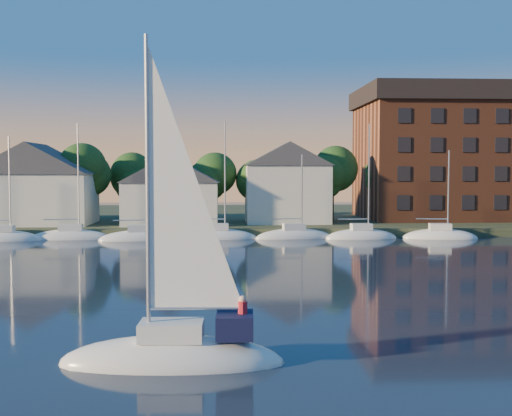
{
  "coord_description": "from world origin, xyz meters",
  "views": [
    {
      "loc": [
        0.04,
        -19.54,
        7.39
      ],
      "look_at": [
        2.25,
        22.0,
        4.95
      ],
      "focal_mm": 45.0,
      "sensor_mm": 36.0,
      "label": 1
    }
  ],
  "objects": [
    {
      "name": "ground",
      "position": [
        0.0,
        0.0,
        0.0
      ],
      "size": [
        260.0,
        260.0,
        0.0
      ],
      "primitive_type": "plane",
      "color": "black",
      "rests_on": "ground"
    },
    {
      "name": "shoreline_land",
      "position": [
        0.0,
        75.0,
        0.0
      ],
      "size": [
        160.0,
        50.0,
        2.0
      ],
      "primitive_type": "cube",
      "color": "#2B3720",
      "rests_on": "ground"
    },
    {
      "name": "wooden_dock",
      "position": [
        0.0,
        52.0,
        0.0
      ],
      "size": [
        120.0,
        3.0,
        1.0
      ],
      "primitive_type": "cube",
      "color": "brown",
      "rests_on": "ground"
    },
    {
      "name": "clubhouse_west",
      "position": [
        -22.0,
        58.0,
        5.93
      ],
      "size": [
        13.65,
        9.45,
        9.64
      ],
      "color": "beige",
      "rests_on": "shoreline_land"
    },
    {
      "name": "clubhouse_centre",
      "position": [
        -6.0,
        57.0,
        5.13
      ],
      "size": [
        11.55,
        8.4,
        8.08
      ],
      "color": "beige",
      "rests_on": "shoreline_land"
    },
    {
      "name": "clubhouse_east",
      "position": [
        8.0,
        59.0,
        6.0
      ],
      "size": [
        10.5,
        8.4,
        9.8
      ],
      "color": "beige",
      "rests_on": "shoreline_land"
    },
    {
      "name": "condo_block",
      "position": [
        34.0,
        64.95,
        9.79
      ],
      "size": [
        31.0,
        17.0,
        17.4
      ],
      "color": "brown",
      "rests_on": "shoreline_land"
    },
    {
      "name": "tree_line",
      "position": [
        2.0,
        63.0,
        7.18
      ],
      "size": [
        93.4,
        5.4,
        8.9
      ],
      "color": "#382419",
      "rests_on": "shoreline_land"
    },
    {
      "name": "moored_fleet",
      "position": [
        -8.0,
        49.0,
        0.1
      ],
      "size": [
        71.5,
        2.4,
        12.05
      ],
      "color": "silver",
      "rests_on": "ground"
    },
    {
      "name": "hero_sailboat",
      "position": [
        -1.76,
        4.68,
        0.57
      ],
      "size": [
        8.72,
        3.1,
        13.55
      ],
      "rotation": [
        0.0,
        0.0,
        3.1
      ],
      "color": "silver",
      "rests_on": "ground"
    }
  ]
}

